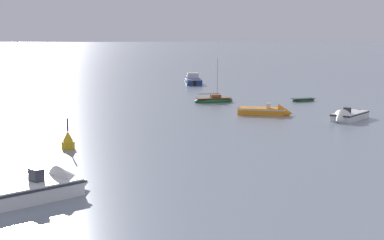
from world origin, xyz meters
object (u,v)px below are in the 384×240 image
sailboat_moored_1 (214,100)px  motorboat_moored_5 (40,191)px  motorboat_moored_3 (270,112)px  rowboat_moored_1 (303,100)px  channel_buoy (68,142)px  motorboat_moored_6 (193,81)px  motorboat_moored_1 (346,118)px

sailboat_moored_1 → motorboat_moored_5: bearing=-119.9°
motorboat_moored_3 → rowboat_moored_1: bearing=78.5°
motorboat_moored_3 → sailboat_moored_1: size_ratio=1.07×
rowboat_moored_1 → motorboat_moored_5: 45.39m
sailboat_moored_1 → channel_buoy: size_ratio=2.22×
motorboat_moored_5 → motorboat_moored_6: motorboat_moored_6 is taller
motorboat_moored_1 → channel_buoy: size_ratio=2.23×
motorboat_moored_1 → motorboat_moored_6: (-7.00, 39.69, 0.11)m
motorboat_moored_1 → motorboat_moored_3: 7.46m
sailboat_moored_1 → motorboat_moored_6: 23.95m
motorboat_moored_3 → motorboat_moored_1: bearing=-16.5°
motorboat_moored_5 → channel_buoy: 12.41m
motorboat_moored_1 → motorboat_moored_5: (-25.55, -21.48, 0.07)m
rowboat_moored_1 → channel_buoy: (-25.88, -24.14, 0.33)m
motorboat_moored_3 → channel_buoy: 23.33m
motorboat_moored_6 → motorboat_moored_1: bearing=-164.1°
rowboat_moored_1 → motorboat_moored_3: (-7.16, -10.23, 0.12)m
rowboat_moored_1 → motorboat_moored_6: motorboat_moored_6 is taller
motorboat_moored_1 → motorboat_moored_3: bearing=-83.0°
motorboat_moored_3 → motorboat_moored_5: motorboat_moored_5 is taller
rowboat_moored_1 → sailboat_moored_1: size_ratio=0.60×
sailboat_moored_1 → motorboat_moored_6: sailboat_moored_1 is taller
sailboat_moored_1 → motorboat_moored_6: (1.87, 23.88, 0.14)m
motorboat_moored_3 → motorboat_moored_6: 34.92m
motorboat_moored_1 → motorboat_moored_3: (-5.72, 4.79, -0.01)m
motorboat_moored_5 → channel_buoy: (1.10, 12.36, 0.14)m
sailboat_moored_1 → motorboat_moored_5: 40.85m
motorboat_moored_3 → channel_buoy: bearing=-119.9°
motorboat_moored_1 → motorboat_moored_6: motorboat_moored_6 is taller
motorboat_moored_3 → motorboat_moored_5: bearing=-103.6°
motorboat_moored_3 → motorboat_moored_5: 32.91m
motorboat_moored_3 → motorboat_moored_6: (-1.28, 34.90, 0.12)m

